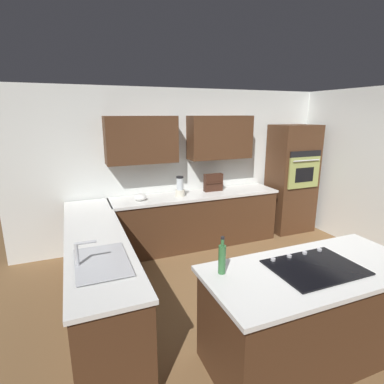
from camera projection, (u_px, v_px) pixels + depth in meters
The scene contains 15 objects.
ground_plane at pixel (257, 296), 3.79m from camera, with size 14.00×14.00×0.00m, color brown.
wall_back at pixel (191, 160), 5.24m from camera, with size 6.00×0.44×2.60m.
lower_cabinets_back at pixel (196, 221), 5.19m from camera, with size 2.80×0.60×0.86m, color #472B19.
countertop_back at pixel (196, 195), 5.07m from camera, with size 2.84×0.64×0.04m, color silver.
lower_cabinets_side at pixel (98, 272), 3.51m from camera, with size 0.60×2.90×0.86m, color #472B19.
countertop_side at pixel (95, 235), 3.40m from camera, with size 0.64×2.94×0.04m, color silver.
island_base at pixel (310, 315), 2.76m from camera, with size 1.88×0.80×0.86m, color #472B19.
island_top at pixel (315, 270), 2.65m from camera, with size 1.96×0.88×0.04m, color silver.
wall_oven at pixel (292, 179), 5.74m from camera, with size 0.80×0.66×2.00m.
sink_unit at pixel (101, 262), 2.72m from camera, with size 0.46×0.70×0.23m.
cooktop at pixel (315, 267), 2.64m from camera, with size 0.76×0.56×0.03m.
blender at pixel (180, 188), 4.89m from camera, with size 0.15×0.15×0.33m.
mixing_bowl at pixel (140, 197), 4.68m from camera, with size 0.19×0.19×0.11m, color white.
spice_rack at pixel (213, 182), 5.23m from camera, with size 0.33×0.11×0.30m.
oil_bottle at pixel (222, 258), 2.53m from camera, with size 0.06×0.06×0.33m.
Camera 1 is at (2.00, 2.80, 2.20)m, focal length 28.52 mm.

